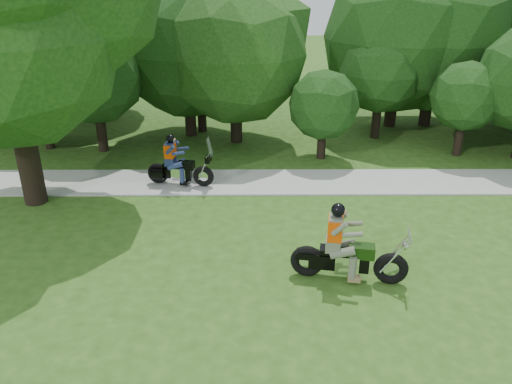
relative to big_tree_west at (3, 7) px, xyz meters
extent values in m
plane|color=#2A4D16|center=(10.54, -6.85, -5.76)|extent=(100.00, 100.00, 0.00)
cube|color=#ADADA7|center=(10.54, 1.15, -5.73)|extent=(60.00, 2.20, 0.06)
cylinder|color=black|center=(-1.45, 4.85, -5.26)|extent=(0.37, 0.37, 1.00)
sphere|color=#15330F|center=(-1.45, 4.85, -3.64)|extent=(3.46, 3.46, 3.46)
cylinder|color=black|center=(14.88, 3.95, -5.03)|extent=(0.33, 0.33, 1.46)
sphere|color=#15330F|center=(14.88, 3.95, -3.43)|extent=(2.67, 2.67, 2.67)
cylinder|color=black|center=(0.82, 4.52, -4.86)|extent=(0.39, 0.39, 1.80)
sphere|color=#15330F|center=(0.82, 4.52, -2.73)|extent=(3.76, 3.76, 3.76)
cylinder|color=black|center=(13.23, 7.98, -4.86)|extent=(0.53, 0.53, 1.80)
sphere|color=#15330F|center=(13.23, 7.98, -1.80)|extent=(6.64, 6.64, 6.64)
cylinder|color=black|center=(14.89, 8.08, -4.86)|extent=(0.53, 0.53, 1.80)
sphere|color=#15330F|center=(14.89, 8.08, -1.82)|extent=(6.58, 6.58, 6.58)
cylinder|color=black|center=(4.12, 6.59, -4.86)|extent=(0.48, 0.48, 1.80)
sphere|color=#15330F|center=(4.12, 6.59, -2.11)|extent=(5.67, 5.67, 5.67)
cylinder|color=black|center=(6.14, 5.67, -4.86)|extent=(0.49, 0.49, 1.80)
sphere|color=#194413|center=(6.14, 5.67, -2.08)|extent=(5.79, 5.79, 5.79)
cylinder|color=black|center=(12.13, 6.17, -4.91)|extent=(0.37, 0.37, 1.70)
sphere|color=#15330F|center=(12.13, 6.17, -2.95)|extent=(3.42, 3.42, 3.42)
cylinder|color=black|center=(4.56, 7.21, -4.88)|extent=(0.39, 0.39, 1.76)
sphere|color=#15330F|center=(4.56, 7.21, -2.74)|extent=(3.88, 3.88, 3.88)
cylinder|color=black|center=(-1.33, 10.02, -4.86)|extent=(0.54, 0.54, 1.80)
sphere|color=#15330F|center=(-1.33, 10.02, -1.73)|extent=(6.84, 6.84, 6.84)
cylinder|color=black|center=(9.48, 3.62, -5.15)|extent=(0.33, 0.33, 1.22)
sphere|color=#15330F|center=(9.48, 3.62, -3.67)|extent=(2.66, 2.66, 2.66)
cylinder|color=black|center=(0.04, -0.35, -3.66)|extent=(0.68, 0.68, 4.20)
sphere|color=#194413|center=(0.04, -0.35, -0.76)|extent=(6.40, 6.40, 6.40)
torus|color=black|center=(8.13, -4.51, -5.36)|extent=(0.82, 0.36, 0.79)
torus|color=black|center=(10.03, -4.85, -5.36)|extent=(0.82, 0.36, 0.79)
cube|color=black|center=(8.86, -4.64, -5.30)|extent=(1.41, 0.51, 0.36)
cube|color=silver|center=(9.04, -4.68, -5.30)|extent=(0.60, 0.47, 0.45)
cube|color=black|center=(9.35, -4.73, -4.96)|extent=(0.64, 0.44, 0.29)
cube|color=black|center=(8.70, -4.62, -5.01)|extent=(0.64, 0.46, 0.11)
cylinder|color=silver|center=(10.08, -4.86, -4.96)|extent=(0.61, 0.16, 0.94)
cylinder|color=silver|center=(10.34, -4.91, -4.47)|extent=(0.17, 0.72, 0.04)
cube|color=#595F4D|center=(8.70, -4.62, -4.85)|extent=(0.41, 0.48, 0.27)
cube|color=#595F4D|center=(8.73, -4.62, -4.44)|extent=(0.37, 0.52, 0.64)
cube|color=#F14704|center=(8.73, -4.62, -4.42)|extent=(0.41, 0.57, 0.50)
sphere|color=black|center=(8.76, -4.63, -3.96)|extent=(0.32, 0.32, 0.32)
torus|color=black|center=(3.65, 1.01, -5.34)|extent=(0.74, 0.32, 0.71)
torus|color=black|center=(5.20, 0.74, -5.34)|extent=(0.74, 0.32, 0.71)
cube|color=black|center=(4.24, 0.90, -5.29)|extent=(1.16, 0.43, 0.33)
cube|color=silver|center=(4.39, 0.88, -5.29)|extent=(0.54, 0.42, 0.41)
cube|color=black|center=(4.64, 0.84, -4.98)|extent=(0.57, 0.39, 0.26)
cube|color=black|center=(4.11, 0.93, -5.02)|extent=(0.58, 0.41, 0.10)
cylinder|color=silver|center=(5.24, 0.73, -4.98)|extent=(0.41, 0.11, 0.91)
cylinder|color=silver|center=(5.41, 0.70, -4.54)|extent=(0.15, 0.65, 0.04)
cube|color=black|center=(3.66, 0.78, -5.29)|extent=(0.44, 0.19, 0.35)
cube|color=black|center=(3.74, 1.22, -5.29)|extent=(0.44, 0.19, 0.35)
cube|color=navy|center=(4.11, 0.93, -4.88)|extent=(0.37, 0.43, 0.24)
cube|color=navy|center=(4.13, 0.92, -4.51)|extent=(0.33, 0.47, 0.57)
cube|color=#F14704|center=(4.13, 0.92, -4.49)|extent=(0.37, 0.51, 0.45)
sphere|color=black|center=(4.16, 0.92, -4.09)|extent=(0.29, 0.29, 0.29)
camera|label=1|loc=(6.88, -14.59, 0.93)|focal=35.00mm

